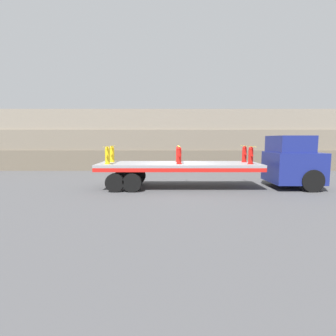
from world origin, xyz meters
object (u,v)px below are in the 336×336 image
truck_cab (295,162)px  fire_hydrant_yellow_near_0 (108,156)px  fire_hydrant_red_far_1 (179,154)px  flatbed_trailer (167,168)px  fire_hydrant_yellow_far_0 (113,154)px  fire_hydrant_red_near_2 (252,156)px  fire_hydrant_red_near_1 (180,156)px  fire_hydrant_red_far_2 (245,154)px

truck_cab → fire_hydrant_yellow_near_0: bearing=-176.7°
fire_hydrant_yellow_near_0 → fire_hydrant_red_far_1: size_ratio=1.00×
flatbed_trailer → fire_hydrant_yellow_near_0: 3.16m
fire_hydrant_yellow_far_0 → fire_hydrant_red_far_1: bearing=0.0°
flatbed_trailer → fire_hydrant_red_near_2: size_ratio=9.56×
flatbed_trailer → fire_hydrant_red_near_1: bearing=-39.8°
fire_hydrant_yellow_near_0 → fire_hydrant_red_near_1: 3.71m
fire_hydrant_red_near_2 → fire_hydrant_yellow_far_0: bearing=171.3°
truck_cab → fire_hydrant_red_far_2: size_ratio=3.12×
fire_hydrant_red_near_1 → fire_hydrant_red_far_1: size_ratio=1.00×
truck_cab → fire_hydrant_red_far_1: size_ratio=3.12×
fire_hydrant_red_near_2 → fire_hydrant_red_far_2: bearing=90.0°
fire_hydrant_yellow_near_0 → fire_hydrant_red_near_2: bearing=0.0°
fire_hydrant_red_near_1 → fire_hydrant_red_far_1: bearing=90.0°
flatbed_trailer → fire_hydrant_yellow_near_0: bearing=-169.4°
fire_hydrant_yellow_near_0 → fire_hydrant_yellow_far_0: same height
fire_hydrant_yellow_far_0 → fire_hydrant_red_near_1: size_ratio=1.00×
fire_hydrant_yellow_near_0 → fire_hydrant_yellow_far_0: bearing=90.0°
fire_hydrant_red_far_1 → fire_hydrant_red_near_2: same height
fire_hydrant_yellow_near_0 → fire_hydrant_red_far_1: 3.88m
truck_cab → fire_hydrant_red_near_1: bearing=-174.8°
fire_hydrant_yellow_near_0 → truck_cab: bearing=3.3°
fire_hydrant_yellow_far_0 → fire_hydrant_red_far_1: same height
fire_hydrant_red_near_2 → fire_hydrant_yellow_near_0: bearing=180.0°
fire_hydrant_yellow_far_0 → truck_cab: bearing=-3.3°
truck_cab → fire_hydrant_red_near_1: truck_cab is taller
fire_hydrant_red_near_1 → fire_hydrant_red_far_2: 3.88m
fire_hydrant_yellow_far_0 → fire_hydrant_red_far_2: bearing=0.0°
flatbed_trailer → fire_hydrant_red_far_1: (0.68, 0.57, 0.71)m
truck_cab → flatbed_trailer: (-6.92, 0.00, -0.34)m
fire_hydrant_red_far_2 → fire_hydrant_red_far_1: bearing=180.0°
fire_hydrant_yellow_near_0 → flatbed_trailer: bearing=10.6°
flatbed_trailer → fire_hydrant_red_far_1: fire_hydrant_red_far_1 is taller
truck_cab → fire_hydrant_red_near_2: size_ratio=3.12×
flatbed_trailer → fire_hydrant_yellow_far_0: (-3.03, 0.57, 0.71)m
fire_hydrant_red_far_1 → truck_cab: bearing=-5.2°
fire_hydrant_yellow_far_0 → fire_hydrant_yellow_near_0: bearing=-90.0°
fire_hydrant_yellow_near_0 → fire_hydrant_yellow_far_0: (0.00, 1.13, 0.00)m
fire_hydrant_yellow_near_0 → fire_hydrant_red_far_2: 7.50m
truck_cab → fire_hydrant_red_near_1: size_ratio=3.12×
fire_hydrant_yellow_far_0 → fire_hydrant_red_far_2: (7.41, 0.00, 0.00)m
fire_hydrant_red_near_1 → fire_hydrant_red_near_2: same height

